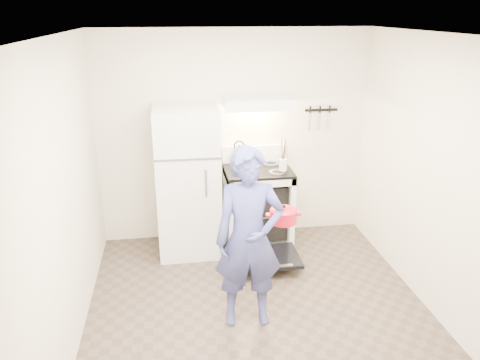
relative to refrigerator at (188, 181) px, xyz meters
name	(u,v)px	position (x,y,z in m)	size (l,w,h in m)	color
floor	(261,318)	(0.58, -1.45, -0.85)	(3.60, 3.60, 0.00)	#4E4034
back_wall	(234,137)	(0.58, 0.35, 0.40)	(3.20, 0.02, 2.50)	beige
refrigerator	(188,181)	(0.00, 0.00, 0.00)	(0.70, 0.70, 1.70)	white
stove_body	(257,208)	(0.81, 0.02, -0.39)	(0.76, 0.65, 0.92)	white
cooktop	(258,170)	(0.81, 0.02, 0.09)	(0.76, 0.65, 0.03)	black
backsplash	(254,153)	(0.81, 0.31, 0.20)	(0.76, 0.07, 0.20)	white
oven_door	(267,257)	(0.81, -0.57, -0.72)	(0.70, 0.54, 0.04)	black
oven_rack	(257,209)	(0.81, 0.02, -0.41)	(0.60, 0.52, 0.01)	gray
range_hood	(258,102)	(0.81, 0.10, 0.86)	(0.76, 0.50, 0.12)	white
knife_strip	(321,110)	(1.63, 0.33, 0.70)	(0.40, 0.02, 0.03)	black
pizza_stone	(257,209)	(0.80, 0.01, -0.40)	(0.36, 0.36, 0.02)	olive
tea_kettle	(239,152)	(0.62, 0.24, 0.24)	(0.23, 0.19, 0.28)	silver
utensil_jar	(283,165)	(1.06, -0.15, 0.20)	(0.09, 0.09, 0.13)	silver
person	(249,239)	(0.46, -1.44, -0.03)	(0.60, 0.39, 1.64)	navy
dutch_oven	(283,216)	(0.82, -1.20, 0.05)	(0.32, 0.25, 0.21)	red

